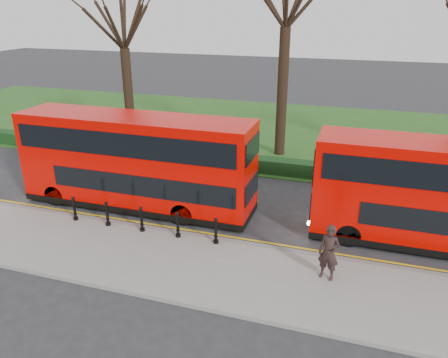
% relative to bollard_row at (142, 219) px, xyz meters
% --- Properties ---
extents(ground, '(120.00, 120.00, 0.00)m').
position_rel_bollard_row_xyz_m(ground, '(1.27, 1.35, -0.65)').
color(ground, '#28282B').
rests_on(ground, ground).
extents(pavement, '(60.00, 4.00, 0.15)m').
position_rel_bollard_row_xyz_m(pavement, '(1.27, -1.65, -0.57)').
color(pavement, gray).
rests_on(pavement, ground).
extents(kerb, '(60.00, 0.25, 0.16)m').
position_rel_bollard_row_xyz_m(kerb, '(1.27, 0.35, -0.57)').
color(kerb, slate).
rests_on(kerb, ground).
extents(grass_verge, '(60.00, 18.00, 0.06)m').
position_rel_bollard_row_xyz_m(grass_verge, '(1.27, 16.35, -0.62)').
color(grass_verge, '#224F1A').
rests_on(grass_verge, ground).
extents(hedge, '(60.00, 0.90, 0.80)m').
position_rel_bollard_row_xyz_m(hedge, '(1.27, 8.15, -0.25)').
color(hedge, black).
rests_on(hedge, ground).
extents(yellow_line_outer, '(60.00, 0.10, 0.01)m').
position_rel_bollard_row_xyz_m(yellow_line_outer, '(1.27, 0.65, -0.64)').
color(yellow_line_outer, yellow).
rests_on(yellow_line_outer, ground).
extents(yellow_line_inner, '(60.00, 0.10, 0.01)m').
position_rel_bollard_row_xyz_m(yellow_line_inner, '(1.27, 0.85, -0.64)').
color(yellow_line_inner, yellow).
rests_on(yellow_line_inner, ground).
extents(tree_left, '(6.88, 6.88, 10.76)m').
position_rel_bollard_row_xyz_m(tree_left, '(-6.73, 11.35, 7.16)').
color(tree_left, black).
rests_on(tree_left, ground).
extents(bollard_row, '(6.31, 0.15, 1.00)m').
position_rel_bollard_row_xyz_m(bollard_row, '(0.00, 0.00, 0.00)').
color(bollard_row, black).
rests_on(bollard_row, pavement).
extents(bus_lead, '(10.40, 2.39, 4.14)m').
position_rel_bollard_row_xyz_m(bus_lead, '(-1.35, 2.28, 1.43)').
color(bus_lead, '#D20500').
rests_on(bus_lead, ground).
extents(pedestrian, '(0.78, 0.61, 1.90)m').
position_rel_bollard_row_xyz_m(pedestrian, '(7.27, -1.00, 0.45)').
color(pedestrian, black).
rests_on(pedestrian, pavement).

